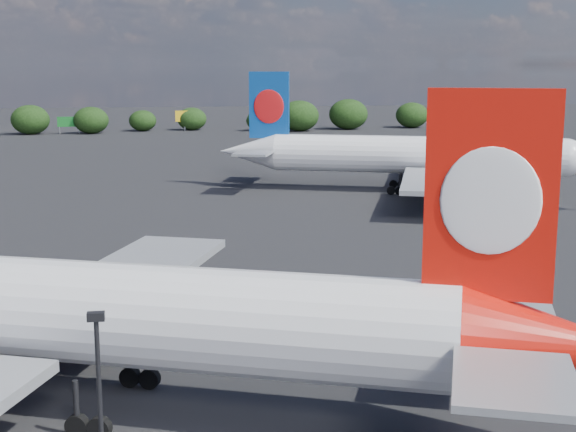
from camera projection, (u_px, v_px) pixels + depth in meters
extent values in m
plane|color=black|center=(105.00, 212.00, 98.96)|extent=(500.00, 500.00, 0.00)
cylinder|color=white|center=(64.00, 311.00, 41.59)|extent=(39.58, 19.17, 5.30)
cone|color=red|center=(555.00, 345.00, 36.43)|extent=(9.81, 7.95, 5.30)
cube|color=red|center=(490.00, 196.00, 35.84)|extent=(5.65, 2.55, 9.55)
ellipsoid|color=white|center=(490.00, 201.00, 35.57)|extent=(4.24, 1.77, 4.88)
ellipsoid|color=white|center=(490.00, 199.00, 36.18)|extent=(4.24, 1.77, 4.88)
cube|color=#95989C|center=(515.00, 381.00, 31.21)|extent=(6.71, 7.64, 0.32)
cube|color=#95989C|center=(502.00, 298.00, 42.40)|extent=(6.71, 7.64, 0.32)
cube|color=#95989C|center=(133.00, 273.00, 55.58)|extent=(13.93, 22.28, 0.58)
cylinder|color=red|center=(70.00, 313.00, 51.20)|extent=(5.97, 4.55, 2.86)
cube|color=#95989C|center=(69.00, 302.00, 51.06)|extent=(2.30, 1.12, 1.27)
cylinder|color=black|center=(76.00, 406.00, 38.78)|extent=(0.38, 0.38, 2.65)
cylinder|color=black|center=(77.00, 426.00, 38.96)|extent=(1.26, 0.86, 1.17)
cylinder|color=black|center=(100.00, 428.00, 38.72)|extent=(1.26, 0.86, 1.17)
cylinder|color=black|center=(130.00, 360.00, 44.88)|extent=(0.38, 0.38, 2.65)
cylinder|color=black|center=(130.00, 377.00, 45.07)|extent=(1.26, 0.86, 1.17)
cylinder|color=black|center=(150.00, 379.00, 44.82)|extent=(1.26, 0.86, 1.17)
cylinder|color=white|center=(416.00, 155.00, 113.25)|extent=(39.95, 17.81, 5.31)
sphere|color=white|center=(565.00, 158.00, 109.73)|extent=(6.72, 6.72, 5.31)
cone|color=white|center=(248.00, 152.00, 117.51)|extent=(9.74, 7.72, 5.31)
cube|color=#0D4395|center=(269.00, 105.00, 115.69)|extent=(5.71, 2.35, 9.55)
ellipsoid|color=red|center=(269.00, 107.00, 115.42)|extent=(4.30, 1.61, 4.88)
ellipsoid|color=red|center=(270.00, 106.00, 116.04)|extent=(4.30, 1.61, 4.88)
cube|color=#95989C|center=(253.00, 153.00, 111.42)|extent=(6.55, 7.55, 0.32)
cube|color=#95989C|center=(270.00, 145.00, 122.71)|extent=(6.55, 7.55, 0.32)
cube|color=#95989C|center=(431.00, 181.00, 99.85)|extent=(13.27, 22.32, 0.58)
cube|color=#95989C|center=(432.00, 156.00, 126.54)|extent=(13.27, 22.32, 0.58)
cylinder|color=#95989C|center=(447.00, 186.00, 104.87)|extent=(5.94, 4.40, 2.87)
cube|color=#95989C|center=(447.00, 180.00, 104.73)|extent=(2.32, 1.04, 1.27)
cylinder|color=#95989C|center=(445.00, 169.00, 121.29)|extent=(5.94, 4.40, 2.87)
cube|color=#95989C|center=(446.00, 165.00, 121.15)|extent=(2.32, 1.04, 1.27)
cylinder|color=black|center=(400.00, 184.00, 111.23)|extent=(0.38, 0.38, 2.65)
cylinder|color=black|center=(399.00, 191.00, 111.42)|extent=(1.26, 0.82, 1.17)
cylinder|color=black|center=(391.00, 191.00, 111.62)|extent=(1.26, 0.82, 1.17)
cylinder|color=black|center=(401.00, 177.00, 117.39)|extent=(0.38, 0.38, 2.65)
cylinder|color=black|center=(401.00, 184.00, 117.58)|extent=(1.26, 0.82, 1.17)
cylinder|color=black|center=(393.00, 184.00, 117.78)|extent=(1.26, 0.82, 1.17)
cylinder|color=black|center=(532.00, 184.00, 111.17)|extent=(0.32, 0.32, 2.65)
cylinder|color=black|center=(531.00, 192.00, 111.37)|extent=(1.02, 0.65, 0.96)
cube|color=black|center=(96.00, 316.00, 25.24)|extent=(0.55, 0.30, 0.28)
cube|color=#146722|center=(69.00, 122.00, 208.64)|extent=(6.00, 0.30, 2.60)
cylinder|color=gray|center=(60.00, 130.00, 208.70)|extent=(0.20, 0.20, 2.00)
cylinder|color=gray|center=(79.00, 130.00, 209.40)|extent=(0.20, 0.20, 2.00)
cube|color=yellow|center=(185.00, 116.00, 218.54)|extent=(5.00, 0.30, 3.00)
cylinder|color=gray|center=(185.00, 126.00, 219.05)|extent=(0.30, 0.30, 2.50)
ellipsoid|color=black|center=(30.00, 120.00, 207.30)|extent=(9.91, 8.39, 7.62)
ellipsoid|color=black|center=(91.00, 120.00, 209.61)|extent=(9.15, 7.74, 7.04)
ellipsoid|color=black|center=(143.00, 121.00, 217.76)|extent=(7.40, 6.26, 5.69)
ellipsoid|color=black|center=(192.00, 119.00, 220.77)|extent=(8.09, 6.84, 6.22)
ellipsoid|color=black|center=(260.00, 121.00, 218.56)|extent=(7.32, 6.19, 5.63)
ellipsoid|color=black|center=(299.00, 116.00, 217.46)|extent=(10.81, 9.15, 8.32)
ellipsoid|color=black|center=(348.00, 114.00, 223.34)|extent=(10.98, 9.29, 8.45)
ellipsoid|color=black|center=(412.00, 115.00, 229.24)|extent=(9.40, 7.95, 7.23)
ellipsoid|color=black|center=(473.00, 114.00, 225.11)|extent=(10.97, 9.28, 8.44)
ellipsoid|color=black|center=(516.00, 116.00, 231.41)|extent=(8.23, 6.96, 6.33)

